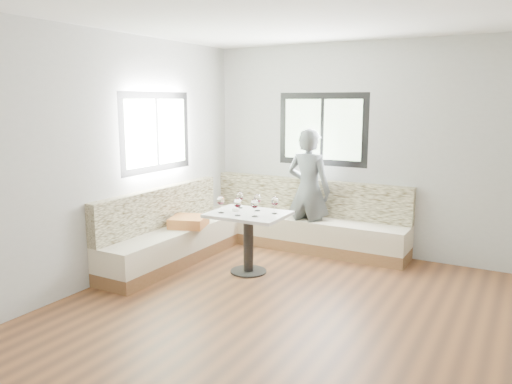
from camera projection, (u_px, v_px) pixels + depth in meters
room at (306, 172)px, 4.44m from camera, size 5.01×5.01×2.81m
banquette at (248, 230)px, 6.69m from camera, size 2.90×2.80×0.95m
table at (248, 228)px, 5.93m from camera, size 0.91×0.72×0.74m
person at (309, 190)px, 6.75m from camera, size 0.63×0.43×1.68m
olive_ramekin at (236, 210)px, 5.97m from camera, size 0.09×0.09×0.04m
wine_glass_a at (221, 201)px, 5.86m from camera, size 0.09×0.09×0.21m
wine_glass_b at (238, 203)px, 5.72m from camera, size 0.09×0.09×0.21m
wine_glass_c at (255, 204)px, 5.67m from camera, size 0.09×0.09×0.21m
wine_glass_d at (258, 199)px, 5.97m from camera, size 0.09×0.09×0.21m
wine_glass_e at (275, 202)px, 5.82m from camera, size 0.09×0.09×0.21m
wine_glass_f at (240, 197)px, 6.12m from camera, size 0.09×0.09×0.21m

